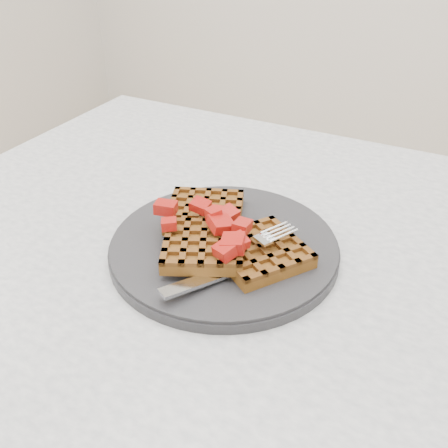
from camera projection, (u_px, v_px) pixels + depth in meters
name	position (u px, v px, depth m)	size (l,w,h in m)	color
table	(335.00, 363.00, 0.60)	(1.20, 0.80, 0.75)	silver
plate	(224.00, 247.00, 0.59)	(0.27, 0.27, 0.02)	#252427
waffles	(223.00, 235.00, 0.58)	(0.22, 0.19, 0.03)	brown
strawberry_pile	(224.00, 214.00, 0.56)	(0.15, 0.15, 0.02)	#8C0200
fork	(241.00, 263.00, 0.54)	(0.02, 0.18, 0.02)	silver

